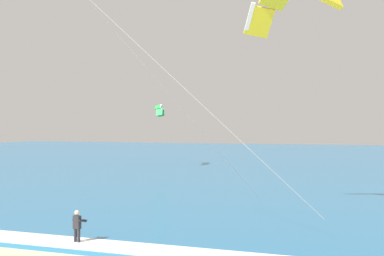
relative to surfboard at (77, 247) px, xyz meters
name	(u,v)px	position (x,y,z in m)	size (l,w,h in m)	color
sea	(304,159)	(5.33, 58.91, 0.07)	(200.00, 120.00, 0.20)	teal
surf_foam	(187,253)	(5.33, -0.09, 0.19)	(200.00, 1.82, 0.04)	white
surfboard	(77,247)	(0.00, 0.00, 0.00)	(0.64, 1.45, 0.09)	yellow
kitesurfer	(77,227)	(0.00, 0.02, 0.91)	(0.57, 0.57, 1.69)	#232328
kite_distant	(159,109)	(-11.41, 37.23, 7.76)	(2.18, 4.46, 1.66)	green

